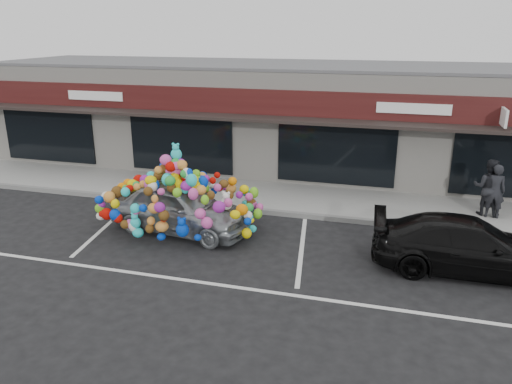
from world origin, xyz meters
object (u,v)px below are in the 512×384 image
(black_sedan, at_px, (468,246))
(pedestrian_a, at_px, (494,191))
(toy_car, at_px, (180,202))
(pedestrian_b, at_px, (488,187))

(black_sedan, distance_m, pedestrian_a, 3.86)
(toy_car, distance_m, pedestrian_b, 9.40)
(pedestrian_a, height_order, pedestrian_b, pedestrian_b)
(toy_car, xyz_separation_m, black_sedan, (7.78, -0.42, -0.24))
(toy_car, distance_m, black_sedan, 7.80)
(black_sedan, bearing_deg, pedestrian_b, -15.95)
(toy_car, xyz_separation_m, pedestrian_a, (8.89, 3.26, 0.09))
(pedestrian_a, bearing_deg, toy_car, 23.59)
(toy_car, distance_m, pedestrian_a, 9.47)
(toy_car, height_order, black_sedan, toy_car)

